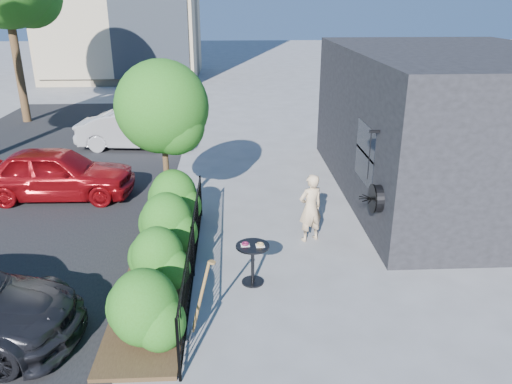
{
  "coord_description": "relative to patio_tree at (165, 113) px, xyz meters",
  "views": [
    {
      "loc": [
        -0.67,
        -8.89,
        5.28
      ],
      "look_at": [
        -0.15,
        1.54,
        1.2
      ],
      "focal_mm": 35.0,
      "sensor_mm": 36.0,
      "label": 1
    }
  ],
  "objects": [
    {
      "name": "shovel",
      "position": [
        0.98,
        -4.78,
        -2.11
      ],
      "size": [
        0.5,
        0.19,
        1.49
      ],
      "color": "brown",
      "rests_on": "ground"
    },
    {
      "name": "shop_building",
      "position": [
        7.73,
        1.74,
        -0.76
      ],
      "size": [
        6.22,
        9.0,
        4.0
      ],
      "color": "black",
      "rests_on": "ground"
    },
    {
      "name": "car_red",
      "position": [
        -3.35,
        1.74,
        -2.04
      ],
      "size": [
        4.3,
        1.82,
        1.45
      ],
      "primitive_type": "imported",
      "rotation": [
        0.0,
        0.0,
        1.55
      ],
      "color": "maroon",
      "rests_on": "ground"
    },
    {
      "name": "ground",
      "position": [
        2.24,
        -2.76,
        -2.76
      ],
      "size": [
        120.0,
        120.0,
        0.0
      ],
      "primitive_type": "plane",
      "color": "gray",
      "rests_on": "ground"
    },
    {
      "name": "car_silver",
      "position": [
        -2.03,
        6.66,
        -2.07
      ],
      "size": [
        4.29,
        1.8,
        1.38
      ],
      "primitive_type": "imported",
      "rotation": [
        0.0,
        0.0,
        1.49
      ],
      "color": "#AAAAAF",
      "rests_on": "ground"
    },
    {
      "name": "woman",
      "position": [
        3.32,
        -1.27,
        -1.96
      ],
      "size": [
        0.69,
        0.58,
        1.61
      ],
      "primitive_type": "imported",
      "rotation": [
        0.0,
        0.0,
        3.53
      ],
      "color": "#CEAE85",
      "rests_on": "ground"
    },
    {
      "name": "planting_bed",
      "position": [
        0.04,
        -2.76,
        -2.72
      ],
      "size": [
        1.3,
        6.0,
        0.08
      ],
      "primitive_type": "cube",
      "color": "#382616",
      "rests_on": "ground"
    },
    {
      "name": "patio_tree",
      "position": [
        0.0,
        0.0,
        0.0
      ],
      "size": [
        2.2,
        2.2,
        3.94
      ],
      "color": "#3F2B19",
      "rests_on": "ground"
    },
    {
      "name": "fence",
      "position": [
        0.74,
        -2.76,
        -2.2
      ],
      "size": [
        0.05,
        6.05,
        1.1
      ],
      "color": "black",
      "rests_on": "ground"
    },
    {
      "name": "cafe_table",
      "position": [
        1.92,
        -3.08,
        -2.19
      ],
      "size": [
        0.66,
        0.66,
        0.88
      ],
      "rotation": [
        0.0,
        0.0,
        0.06
      ],
      "color": "black",
      "rests_on": "ground"
    },
    {
      "name": "shrubs",
      "position": [
        0.14,
        -2.66,
        -2.06
      ],
      "size": [
        1.1,
        5.6,
        1.24
      ],
      "color": "#286016",
      "rests_on": "ground"
    }
  ]
}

